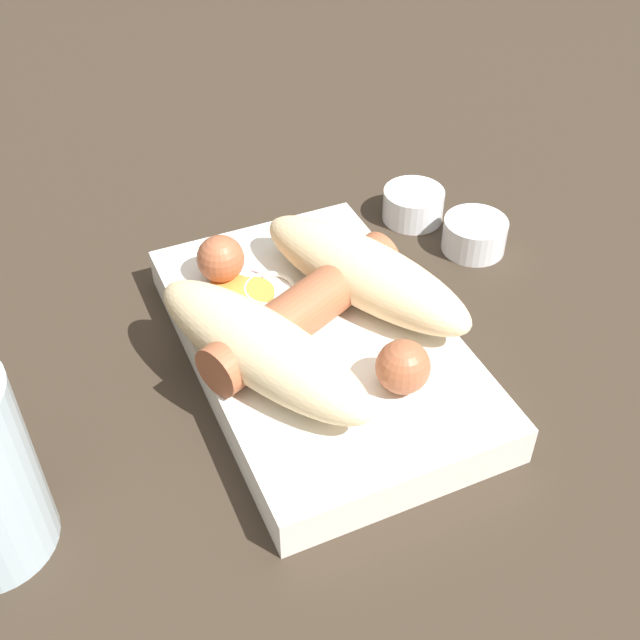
# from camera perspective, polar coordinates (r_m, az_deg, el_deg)

# --- Properties ---
(ground_plane) EXTENTS (3.00, 3.00, 0.00)m
(ground_plane) POSITION_cam_1_polar(r_m,az_deg,el_deg) (0.58, -0.00, -3.00)
(ground_plane) COLOR #33281E
(food_tray) EXTENTS (0.28, 0.17, 0.03)m
(food_tray) POSITION_cam_1_polar(r_m,az_deg,el_deg) (0.57, -0.00, -1.90)
(food_tray) COLOR silver
(food_tray) RESTS_ON ground_plane
(bread_roll) EXTENTS (0.23, 0.22, 0.05)m
(bread_roll) POSITION_cam_1_polar(r_m,az_deg,el_deg) (0.55, -0.37, 0.86)
(bread_roll) COLOR beige
(bread_roll) RESTS_ON food_tray
(sausage) EXTENTS (0.19, 0.17, 0.04)m
(sausage) POSITION_cam_1_polar(r_m,az_deg,el_deg) (0.55, -1.09, 0.81)
(sausage) COLOR #9E5638
(sausage) RESTS_ON food_tray
(pickled_veggies) EXTENTS (0.05, 0.07, 0.00)m
(pickled_veggies) POSITION_cam_1_polar(r_m,az_deg,el_deg) (0.59, -5.02, 2.09)
(pickled_veggies) COLOR orange
(pickled_veggies) RESTS_ON food_tray
(condiment_cup_near) EXTENTS (0.05, 0.05, 0.03)m
(condiment_cup_near) POSITION_cam_1_polar(r_m,az_deg,el_deg) (0.69, 10.91, 5.86)
(condiment_cup_near) COLOR silver
(condiment_cup_near) RESTS_ON ground_plane
(condiment_cup_far) EXTENTS (0.05, 0.05, 0.03)m
(condiment_cup_far) POSITION_cam_1_polar(r_m,az_deg,el_deg) (0.72, 6.63, 8.03)
(condiment_cup_far) COLOR silver
(condiment_cup_far) RESTS_ON ground_plane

